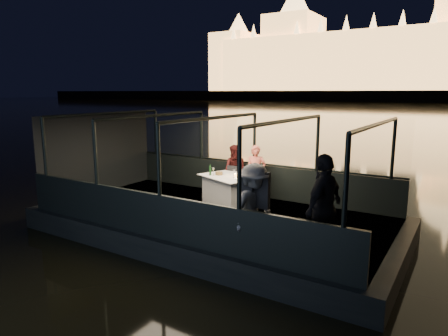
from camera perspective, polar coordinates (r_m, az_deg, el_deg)
The scene contains 27 objects.
river_water at distance 87.99m, azimuth 28.79°, elevation 7.25°, with size 500.00×500.00×0.00m, color black.
boat_hull at distance 9.89m, azimuth -1.24°, elevation -9.23°, with size 8.60×4.40×1.00m, color black.
boat_deck at distance 9.74m, azimuth -1.25°, elevation -6.57°, with size 8.00×4.00×0.04m, color black.
gunwale_port at distance 11.29m, azimuth 4.29°, elevation -1.70°, with size 8.00×0.08×0.90m, color black.
gunwale_starboard at distance 8.08m, azimuth -9.10°, elevation -6.90°, with size 8.00×0.08×0.90m, color black.
cabin_glass_port at distance 11.10m, azimuth 4.38°, elevation 4.10°, with size 8.00×0.02×1.40m, color #99B2B2, non-canonical shape.
cabin_glass_starboard at distance 7.81m, azimuth -9.35°, elevation 1.17°, with size 8.00×0.02×1.40m, color #99B2B2, non-canonical shape.
cabin_roof_glass at distance 9.32m, azimuth -1.31°, elevation 7.18°, with size 8.00×4.00×0.02m, color #99B2B2, non-canonical shape.
end_wall_fore at distance 12.09m, azimuth -17.37°, elevation 2.04°, with size 0.02×4.00×2.30m, color black, non-canonical shape.
end_wall_aft at distance 8.05m, azimuth 23.35°, elevation -2.56°, with size 0.02×4.00×2.30m, color black, non-canonical shape.
canopy_ribs at distance 9.46m, azimuth -1.28°, elevation 0.21°, with size 8.00×4.00×2.30m, color black, non-canonical shape.
dining_table_central at distance 10.33m, azimuth 0.76°, elevation -3.22°, with size 1.45×1.05×0.77m, color silver.
chair_port_left at distance 10.81m, azimuth 0.95°, elevation -2.24°, with size 0.42×0.42×0.90m, color black.
chair_port_right at distance 10.55m, azimuth 4.21°, elevation -2.59°, with size 0.44×0.44×0.95m, color black.
coat_stand at distance 7.36m, azimuth 4.30°, elevation -4.90°, with size 0.45×0.36×1.63m, color black, non-canonical shape.
person_woman_coral at distance 10.79m, azimuth 4.56°, elevation -0.66°, with size 0.54×0.36×1.49m, color #E06551.
person_man_maroon at distance 11.06m, azimuth 1.71°, elevation -0.35°, with size 0.70×0.54×1.46m, color #3D1111.
passenger_stripe at distance 7.33m, azimuth 4.24°, elevation -5.36°, with size 1.05×0.59×1.63m, color silver.
passenger_dark at distance 7.10m, azimuth 14.01°, elevation -6.18°, with size 1.10×0.46×1.88m, color black.
wine_bottle at distance 10.33m, azimuth -1.98°, elevation -0.21°, with size 0.06×0.06×0.28m, color #163D18.
bread_basket at distance 10.39m, azimuth -0.72°, elevation -0.76°, with size 0.19×0.19×0.08m, color brown.
amber_candle at distance 10.15m, azimuth 1.65°, elevation -1.05°, with size 0.05×0.05×0.07m, color #F49C3D.
plate_near at distance 9.91m, azimuth 2.21°, elevation -1.54°, with size 0.25×0.25×0.02m, color white.
plate_far at distance 10.56m, azimuth 0.28°, elevation -0.75°, with size 0.26×0.26×0.02m, color silver.
wine_glass_white at distance 10.31m, azimuth -1.55°, elevation -0.55°, with size 0.07×0.07×0.20m, color silver, non-canonical shape.
wine_glass_red at distance 10.23m, azimuth 2.48°, elevation -0.65°, with size 0.06×0.06×0.18m, color white, non-canonical shape.
wine_glass_empty at distance 10.02m, azimuth 1.46°, elevation -0.89°, with size 0.07×0.07×0.20m, color white, non-canonical shape.
Camera 1 is at (5.09, -7.78, 3.38)m, focal length 32.00 mm.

